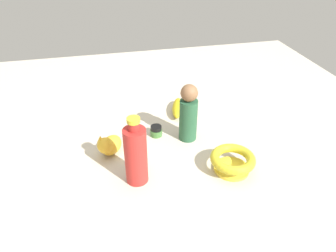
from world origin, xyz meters
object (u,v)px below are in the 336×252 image
(bottle_tall, at_px, (136,154))
(person_figure_adult, at_px, (188,113))
(nail_polish_jar, at_px, (156,131))
(banana, at_px, (178,108))
(cat_figurine, at_px, (109,145))
(bowl, at_px, (233,161))

(bottle_tall, xyz_separation_m, person_figure_adult, (0.19, -0.22, 0.01))
(bottle_tall, xyz_separation_m, nail_polish_jar, (0.23, -0.11, -0.08))
(person_figure_adult, height_order, nail_polish_jar, person_figure_adult)
(person_figure_adult, bearing_deg, nail_polish_jar, 69.09)
(banana, height_order, cat_figurine, cat_figurine)
(cat_figurine, relative_size, nail_polish_jar, 2.68)
(nail_polish_jar, bearing_deg, banana, -39.18)
(person_figure_adult, xyz_separation_m, nail_polish_jar, (0.04, 0.11, -0.09))
(bowl, relative_size, cat_figurine, 1.20)
(person_figure_adult, height_order, bowl, person_figure_adult)
(nail_polish_jar, bearing_deg, bottle_tall, 155.25)
(cat_figurine, bearing_deg, banana, -53.06)
(person_figure_adult, bearing_deg, bottle_tall, 130.52)
(bottle_tall, distance_m, person_figure_adult, 0.29)
(bottle_tall, relative_size, bowl, 1.57)
(person_figure_adult, bearing_deg, cat_figurine, 96.70)
(banana, xyz_separation_m, person_figure_adult, (-0.19, 0.01, 0.09))
(person_figure_adult, relative_size, cat_figurine, 1.80)
(banana, relative_size, nail_polish_jar, 3.47)
(bottle_tall, height_order, banana, bottle_tall)
(bottle_tall, height_order, nail_polish_jar, bottle_tall)
(person_figure_adult, bearing_deg, bowl, -156.21)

